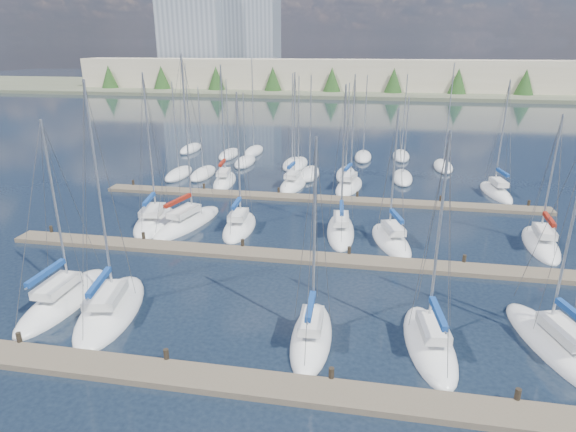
% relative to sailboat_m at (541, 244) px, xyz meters
% --- Properties ---
extents(ground, '(400.00, 400.00, 0.00)m').
position_rel_sailboat_m_xyz_m(ground, '(-18.43, 38.35, -0.18)').
color(ground, '#1A2534').
rests_on(ground, ground).
extents(dock_near, '(44.00, 1.93, 1.10)m').
position_rel_sailboat_m_xyz_m(dock_near, '(-18.43, -19.64, -0.03)').
color(dock_near, '#6B5E4C').
rests_on(dock_near, ground).
extents(dock_mid, '(44.00, 1.93, 1.10)m').
position_rel_sailboat_m_xyz_m(dock_mid, '(-18.43, -5.64, -0.03)').
color(dock_mid, '#6B5E4C').
rests_on(dock_mid, ground).
extents(dock_far, '(44.00, 1.93, 1.10)m').
position_rel_sailboat_m_xyz_m(dock_far, '(-18.43, 8.36, -0.03)').
color(dock_far, '#6B5E4C').
rests_on(dock_far, ground).
extents(sailboat_m, '(2.86, 7.65, 10.71)m').
position_rel_sailboat_m_xyz_m(sailboat_m, '(0.00, 0.00, 0.00)').
color(sailboat_m, white).
rests_on(sailboat_m, ground).
extents(sailboat_j, '(2.82, 7.07, 11.94)m').
position_rel_sailboat_m_xyz_m(sailboat_j, '(-23.85, -0.54, 0.01)').
color(sailboat_j, white).
rests_on(sailboat_j, ground).
extents(sailboat_e, '(3.15, 7.48, 11.80)m').
position_rel_sailboat_m_xyz_m(sailboat_e, '(-9.71, -15.00, 0.01)').
color(sailboat_e, white).
rests_on(sailboat_e, ground).
extents(sailboat_o, '(2.96, 6.81, 12.68)m').
position_rel_sailboat_m_xyz_m(sailboat_o, '(-21.54, 12.90, 0.02)').
color(sailboat_o, white).
rests_on(sailboat_o, ground).
extents(sailboat_k, '(2.88, 8.33, 12.56)m').
position_rel_sailboat_m_xyz_m(sailboat_k, '(-15.41, 0.08, 0.01)').
color(sailboat_k, white).
rests_on(sailboat_k, ground).
extents(sailboat_i, '(4.58, 9.44, 14.73)m').
position_rel_sailboat_m_xyz_m(sailboat_i, '(-28.49, -0.40, 0.01)').
color(sailboat_i, white).
rests_on(sailboat_i, ground).
extents(sailboat_r, '(3.12, 7.50, 12.16)m').
position_rel_sailboat_m_xyz_m(sailboat_r, '(-0.36, 13.73, 0.01)').
color(sailboat_r, white).
rests_on(sailboat_r, ground).
extents(sailboat_n, '(3.06, 7.54, 13.38)m').
position_rel_sailboat_m_xyz_m(sailboat_n, '(-29.28, 12.76, 0.02)').
color(sailboat_n, white).
rests_on(sailboat_n, ground).
extents(sailboat_f, '(4.66, 8.91, 12.34)m').
position_rel_sailboat_m_xyz_m(sailboat_f, '(-3.37, -14.09, 0.00)').
color(sailboat_f, white).
rests_on(sailboat_f, ground).
extents(sailboat_c, '(4.62, 8.73, 13.78)m').
position_rel_sailboat_m_xyz_m(sailboat_c, '(-27.61, -14.79, -0.00)').
color(sailboat_c, white).
rests_on(sailboat_c, ground).
extents(sailboat_d, '(2.31, 6.83, 11.42)m').
position_rel_sailboat_m_xyz_m(sailboat_d, '(-15.77, -15.48, 0.01)').
color(sailboat_d, white).
rests_on(sailboat_d, ground).
extents(sailboat_p, '(3.58, 7.60, 12.57)m').
position_rel_sailboat_m_xyz_m(sailboat_p, '(-15.47, 13.30, 0.01)').
color(sailboat_p, white).
rests_on(sailboat_p, ground).
extents(sailboat_h, '(4.41, 8.33, 13.32)m').
position_rel_sailboat_m_xyz_m(sailboat_h, '(-31.44, -0.61, -0.00)').
color(sailboat_h, white).
rests_on(sailboat_h, ground).
extents(sailboat_l, '(4.15, 7.49, 11.09)m').
position_rel_sailboat_m_xyz_m(sailboat_l, '(-11.35, -1.38, 0.00)').
color(sailboat_l, white).
rests_on(sailboat_l, ground).
extents(sailboat_b, '(2.62, 8.36, 11.62)m').
position_rel_sailboat_m_xyz_m(sailboat_b, '(-30.97, -14.27, -0.01)').
color(sailboat_b, white).
rests_on(sailboat_b, ground).
extents(distant_boats, '(36.93, 20.75, 13.30)m').
position_rel_sailboat_m_xyz_m(distant_boats, '(-22.77, 22.11, 0.11)').
color(distant_boats, '#9EA0A5').
rests_on(distant_boats, ground).
extents(shoreline, '(400.00, 60.00, 38.00)m').
position_rel_sailboat_m_xyz_m(shoreline, '(-31.72, 128.12, 7.26)').
color(shoreline, '#666B51').
rests_on(shoreline, ground).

